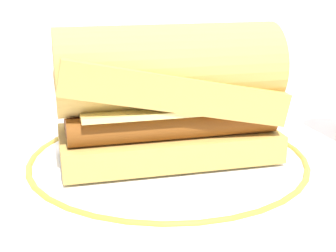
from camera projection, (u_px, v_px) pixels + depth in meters
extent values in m
plane|color=silver|center=(182.00, 166.00, 0.49)|extent=(1.50, 1.50, 0.00)
cylinder|color=white|center=(168.00, 164.00, 0.48)|extent=(0.29, 0.29, 0.01)
torus|color=#B29333|center=(168.00, 158.00, 0.48)|extent=(0.27, 0.27, 0.01)
cube|color=tan|center=(168.00, 143.00, 0.47)|extent=(0.22, 0.15, 0.03)
cylinder|color=brown|center=(175.00, 126.00, 0.44)|extent=(0.19, 0.08, 0.02)
cylinder|color=#612B17|center=(168.00, 118.00, 0.47)|extent=(0.19, 0.08, 0.02)
cylinder|color=brown|center=(162.00, 110.00, 0.49)|extent=(0.19, 0.08, 0.02)
cube|color=#EAD67A|center=(168.00, 102.00, 0.46)|extent=(0.19, 0.13, 0.01)
cube|color=tan|center=(168.00, 84.00, 0.46)|extent=(0.22, 0.15, 0.07)
cylinder|color=tan|center=(168.00, 68.00, 0.45)|extent=(0.22, 0.13, 0.08)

